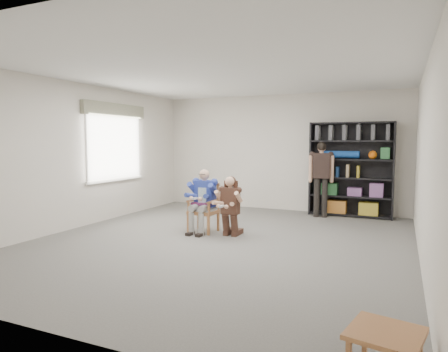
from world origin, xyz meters
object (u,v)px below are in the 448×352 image
at_px(seated_man, 203,201).
at_px(kneeling_woman, 230,206).
at_px(standing_man, 321,180).
at_px(armchair, 203,208).
at_px(bookshelf, 351,169).

bearing_deg(seated_man, kneeling_woman, -10.47).
relative_size(kneeling_woman, standing_man, 0.64).
distance_m(seated_man, kneeling_woman, 0.59).
bearing_deg(standing_man, armchair, -135.95).
relative_size(armchair, bookshelf, 0.43).
bearing_deg(armchair, seated_man, 0.00).
distance_m(seated_man, bookshelf, 3.60).
bearing_deg(kneeling_woman, armchair, 169.53).
bearing_deg(bookshelf, standing_man, -146.89).
bearing_deg(bookshelf, seated_man, -129.83).
bearing_deg(bookshelf, kneeling_woman, -120.82).
relative_size(seated_man, bookshelf, 0.56).
xyz_separation_m(seated_man, bookshelf, (2.29, 2.74, 0.46)).
bearing_deg(kneeling_woman, standing_man, 66.84).
height_order(seated_man, bookshelf, bookshelf).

